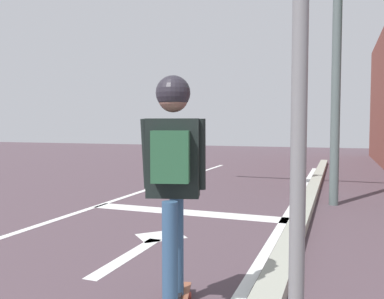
% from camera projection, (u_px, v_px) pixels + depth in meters
% --- Properties ---
extents(lane_line_center, '(0.12, 20.00, 0.01)m').
position_uv_depth(lane_line_center, '(6.00, 236.00, 5.05)').
color(lane_line_center, silver).
rests_on(lane_line_center, ground).
extents(lane_line_curbside, '(0.12, 20.00, 0.01)m').
position_uv_depth(lane_line_curbside, '(257.00, 267.00, 3.93)').
color(lane_line_curbside, silver).
rests_on(lane_line_curbside, ground).
extents(stop_bar, '(3.39, 0.40, 0.01)m').
position_uv_depth(stop_bar, '(188.00, 212.00, 6.44)').
color(stop_bar, silver).
rests_on(stop_bar, ground).
extents(lane_arrow_stem, '(0.16, 1.40, 0.01)m').
position_uv_depth(lane_arrow_stem, '(128.00, 256.00, 4.26)').
color(lane_arrow_stem, silver).
rests_on(lane_arrow_stem, ground).
extents(lane_arrow_head, '(0.71, 0.71, 0.01)m').
position_uv_depth(lane_arrow_head, '(161.00, 236.00, 5.06)').
color(lane_arrow_head, silver).
rests_on(lane_arrow_head, ground).
extents(curb_strip, '(0.24, 24.00, 0.14)m').
position_uv_depth(curb_strip, '(282.00, 264.00, 3.83)').
color(curb_strip, '#989A8C').
rests_on(curb_strip, ground).
extents(skater, '(0.45, 0.62, 1.69)m').
position_uv_depth(skater, '(173.00, 161.00, 2.85)').
color(skater, '#305074').
rests_on(skater, skateboard).
extents(street_sign_post, '(0.13, 0.44, 2.58)m').
position_uv_depth(street_sign_post, '(300.00, 56.00, 1.46)').
color(street_sign_post, slate).
rests_on(street_sign_post, ground).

